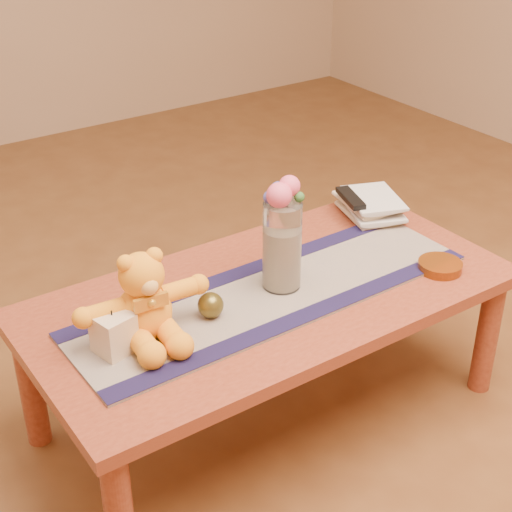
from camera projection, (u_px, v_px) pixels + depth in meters
floor at (269, 412)px, 2.44m from camera, size 5.50×5.50×0.00m
coffee_table_top at (270, 296)px, 2.23m from camera, size 1.40×0.70×0.04m
table_leg_fr at (487, 335)px, 2.45m from camera, size 0.07×0.07×0.41m
table_leg_bl at (31, 385)px, 2.23m from camera, size 0.07×0.07×0.41m
table_leg_br at (365, 261)px, 2.86m from camera, size 0.07×0.07×0.41m
persian_runner at (273, 294)px, 2.20m from camera, size 1.20×0.36×0.01m
runner_border_near at (305, 315)px, 2.09m from camera, size 1.20×0.07×0.00m
runner_border_far at (244, 271)px, 2.30m from camera, size 1.20×0.07×0.00m
teddy_bear at (142, 296)px, 1.96m from camera, size 0.36×0.31×0.23m
pillar_candle at (114, 333)px, 1.93m from camera, size 0.11×0.11×0.11m
candle_wick at (112, 313)px, 1.90m from camera, size 0.00×0.00×0.01m
glass_vase at (282, 246)px, 2.16m from camera, size 0.11×0.11×0.26m
potpourri_fill at (282, 258)px, 2.18m from camera, size 0.09×0.09×0.18m
rose_left at (279, 195)px, 2.07m from camera, size 0.07×0.07×0.07m
rose_right at (289, 186)px, 2.09m from camera, size 0.06×0.06×0.06m
blue_flower_back at (278, 189)px, 2.12m from camera, size 0.04×0.04×0.04m
blue_flower_side at (270, 197)px, 2.09m from camera, size 0.04×0.04×0.04m
leaf_sprig at (299, 197)px, 2.10m from camera, size 0.03×0.03×0.03m
bronze_ball at (211, 305)px, 2.07m from camera, size 0.08×0.08×0.07m
book_bottom at (348, 217)px, 2.61m from camera, size 0.22×0.26×0.02m
book_lower at (350, 212)px, 2.60m from camera, size 0.24×0.27×0.02m
book_upper at (347, 206)px, 2.59m from camera, size 0.21×0.25×0.02m
book_top at (350, 202)px, 2.58m from camera, size 0.23×0.27×0.02m
tv_remote at (351, 198)px, 2.56m from camera, size 0.09×0.17×0.02m
amber_dish at (440, 266)px, 2.31m from camera, size 0.15×0.15×0.03m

